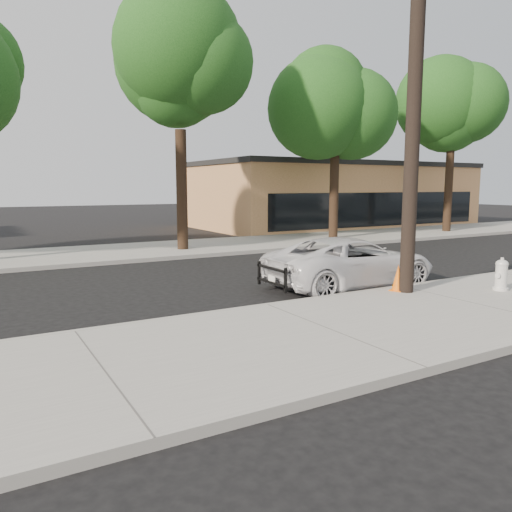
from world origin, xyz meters
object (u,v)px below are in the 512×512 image
Objects in this scene: fire_hydrant at (501,275)px; traffic_cone at (398,278)px; utility_pole at (414,98)px; police_cruiser at (351,262)px.

fire_hydrant reaches higher than traffic_cone.
utility_pole reaches higher than police_cruiser.
police_cruiser is 3.68m from fire_hydrant.
police_cruiser is 6.34× the size of fire_hydrant.
police_cruiser is 7.37× the size of traffic_cone.
utility_pole is at bearing 145.66° from fire_hydrant.
fire_hydrant is 2.55m from traffic_cone.
police_cruiser reaches higher than fire_hydrant.
utility_pole is at bearing -171.90° from police_cruiser.
police_cruiser is (-0.25, 1.76, -4.03)m from utility_pole.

